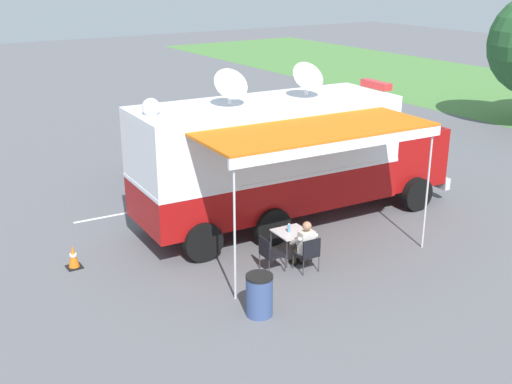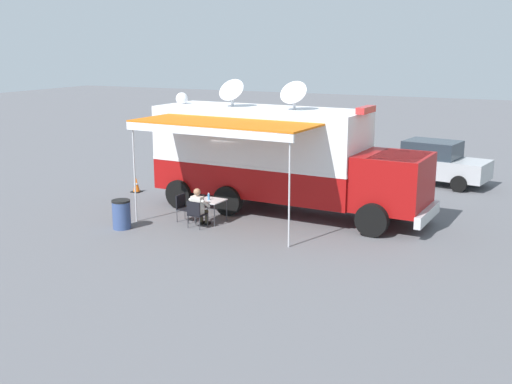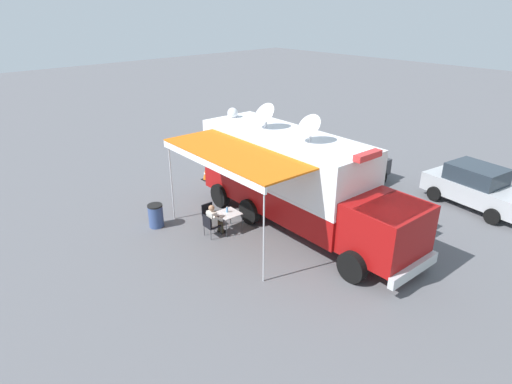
{
  "view_description": "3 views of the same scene",
  "coord_description": "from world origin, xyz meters",
  "views": [
    {
      "loc": [
        13.86,
        -9.21,
        6.88
      ],
      "look_at": [
        0.37,
        -0.56,
        1.18
      ],
      "focal_mm": 44.8,
      "sensor_mm": 36.0,
      "label": 1
    },
    {
      "loc": [
        19.21,
        9.09,
        5.6
      ],
      "look_at": [
        1.69,
        0.65,
        1.02
      ],
      "focal_mm": 44.29,
      "sensor_mm": 36.0,
      "label": 2
    },
    {
      "loc": [
        11.26,
        10.62,
        7.94
      ],
      "look_at": [
        1.2,
        -0.27,
        1.42
      ],
      "focal_mm": 30.42,
      "sensor_mm": 36.0,
      "label": 3
    }
  ],
  "objects": [
    {
      "name": "trash_bin",
      "position": [
        4.05,
        -2.83,
        0.46
      ],
      "size": [
        0.57,
        0.57,
        0.91
      ],
      "color": "#384C7F",
      "rests_on": "ground"
    },
    {
      "name": "command_truck",
      "position": [
        0.07,
        0.75,
        1.95
      ],
      "size": [
        5.16,
        9.61,
        4.53
      ],
      "color": "#9E0F0F",
      "rests_on": "ground"
    },
    {
      "name": "car_far_corner",
      "position": [
        -6.76,
        4.66,
        0.88
      ],
      "size": [
        2.53,
        4.44,
        1.76
      ],
      "color": "#B2B5BA",
      "rests_on": "ground"
    },
    {
      "name": "traffic_cone",
      "position": [
        -0.21,
        -5.4,
        0.28
      ],
      "size": [
        0.36,
        0.36,
        0.58
      ],
      "color": "black",
      "rests_on": "ground"
    },
    {
      "name": "seated_responder",
      "position": [
        2.83,
        -0.77,
        0.65
      ],
      "size": [
        0.68,
        0.57,
        1.25
      ],
      "color": "silver",
      "rests_on": "ground"
    },
    {
      "name": "car_behind_truck",
      "position": [
        -4.58,
        -0.15,
        0.88
      ],
      "size": [
        4.23,
        2.08,
        1.76
      ],
      "color": "#2D2D33",
      "rests_on": "ground"
    },
    {
      "name": "folding_table",
      "position": [
        2.22,
        -0.7,
        0.67
      ],
      "size": [
        0.84,
        0.84,
        0.73
      ],
      "color": "silver",
      "rests_on": "ground"
    },
    {
      "name": "lot_stripe",
      "position": [
        -2.88,
        -2.13,
        0.0
      ],
      "size": [
        0.38,
        4.8,
        0.01
      ],
      "primitive_type": "cube",
      "rotation": [
        0.0,
        0.0,
        -0.05
      ],
      "color": "silver",
      "rests_on": "ground"
    },
    {
      "name": "folding_chair_beside_table",
      "position": [
        2.48,
        -1.55,
        0.51
      ],
      "size": [
        0.51,
        0.51,
        0.87
      ],
      "color": "black",
      "rests_on": "ground"
    },
    {
      "name": "folding_chair_at_table",
      "position": [
        3.02,
        -0.78,
        0.51
      ],
      "size": [
        0.51,
        0.51,
        0.87
      ],
      "color": "black",
      "rests_on": "ground"
    },
    {
      "name": "water_bottle",
      "position": [
        2.21,
        -0.78,
        0.83
      ],
      "size": [
        0.07,
        0.07,
        0.22
      ],
      "color": "#4C99D8",
      "rests_on": "folding_table"
    },
    {
      "name": "ground_plane",
      "position": [
        0.0,
        0.0,
        0.0
      ],
      "size": [
        100.0,
        100.0,
        0.0
      ],
      "primitive_type": "plane",
      "color": "#5B5B60"
    }
  ]
}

